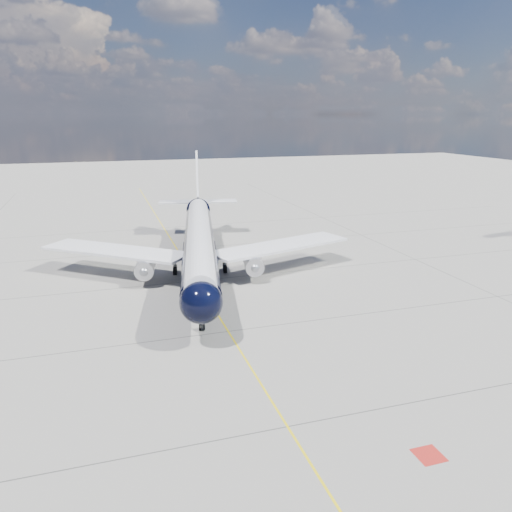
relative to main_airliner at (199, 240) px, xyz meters
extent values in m
plane|color=gray|center=(-0.99, 2.21, -4.21)|extent=(320.00, 320.00, 0.00)
cube|color=#DABF0B|center=(-0.99, -2.79, -4.21)|extent=(0.16, 160.00, 0.01)
cube|color=maroon|center=(5.81, -37.79, -4.21)|extent=(1.60, 1.60, 0.01)
cylinder|color=black|center=(-0.24, -1.28, -0.19)|extent=(10.39, 36.47, 3.64)
sphere|color=black|center=(-3.83, -20.12, -0.19)|extent=(4.26, 4.26, 3.64)
cone|color=black|center=(3.97, 20.85, 0.39)|extent=(4.83, 7.27, 3.64)
cylinder|color=white|center=(-0.24, -1.28, 0.72)|extent=(9.96, 38.20, 2.84)
cube|color=black|center=(-3.87, -20.31, 0.34)|extent=(2.48, 1.56, 0.53)
cube|color=white|center=(-9.86, 2.01, -1.05)|extent=(17.35, 15.27, 0.31)
cube|color=white|center=(9.91, -1.75, -1.05)|extent=(19.00, 10.03, 0.31)
cube|color=black|center=(-0.24, -1.28, -1.53)|extent=(5.75, 10.17, 0.96)
cylinder|color=#AFAFB6|center=(-6.72, -2.00, -2.15)|extent=(2.93, 4.73, 2.15)
cylinder|color=#AFAFB6|center=(5.52, -4.33, -2.15)|extent=(2.93, 4.73, 2.15)
sphere|color=gray|center=(-7.10, -3.98, -2.15)|extent=(1.23, 1.23, 1.05)
sphere|color=gray|center=(5.14, -6.31, -2.15)|extent=(1.23, 1.23, 1.05)
cube|color=white|center=(-6.69, -1.81, -1.43)|extent=(0.78, 3.05, 1.05)
cube|color=white|center=(5.55, -4.14, -1.43)|extent=(0.78, 3.05, 1.05)
cube|color=white|center=(3.88, 20.38, 5.28)|extent=(1.44, 6.03, 8.17)
cube|color=white|center=(3.97, 20.85, 1.16)|extent=(12.82, 5.34, 0.21)
cylinder|color=gray|center=(-3.20, -16.82, -3.02)|extent=(0.20, 0.20, 2.01)
cylinder|color=black|center=(-3.39, -16.79, -3.88)|extent=(0.30, 0.69, 0.67)
cylinder|color=black|center=(-3.01, -16.86, -3.88)|extent=(0.30, 0.69, 0.67)
cylinder|color=gray|center=(-2.99, 0.70, -2.92)|extent=(0.29, 0.29, 1.82)
cylinder|color=gray|center=(3.04, -0.45, -2.92)|extent=(0.29, 0.29, 1.82)
cylinder|color=black|center=(-3.09, 0.18, -3.69)|extent=(0.62, 1.12, 1.05)
cylinder|color=black|center=(-2.89, 1.22, -3.69)|extent=(0.62, 1.12, 1.05)
cylinder|color=black|center=(2.94, -0.96, -3.69)|extent=(0.62, 1.12, 1.05)
cylinder|color=black|center=(3.14, 0.07, -3.69)|extent=(0.62, 1.12, 1.05)
camera|label=1|loc=(-11.06, -58.16, 14.71)|focal=35.00mm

